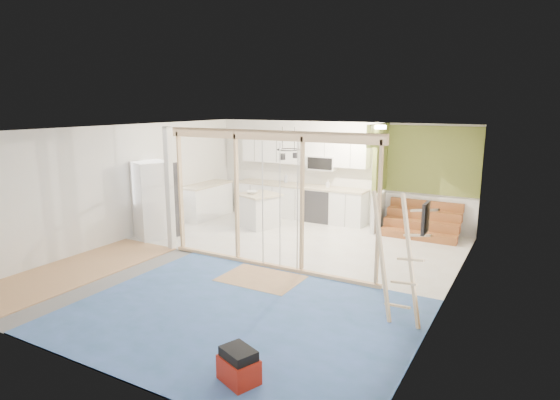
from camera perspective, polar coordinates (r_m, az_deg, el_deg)
The scene contains 17 objects.
room at distance 8.78m, azimuth -3.14°, elevation 0.12°, with size 7.01×8.01×2.61m.
floor_overlays at distance 9.14m, azimuth -2.45°, elevation -7.80°, with size 7.00×8.00×0.03m.
stud_frame at distance 8.87m, azimuth -4.65°, elevation 2.23°, with size 4.66×0.14×2.60m.
base_cabinets at distance 12.58m, azimuth -1.09°, elevation -0.19°, with size 4.45×2.24×0.93m.
upper_cabinets at distance 12.40m, azimuth 3.03°, elevation 5.96°, with size 3.60×0.41×0.85m.
green_partition at distance 11.41m, azimuth 15.73°, elevation 0.58°, with size 2.25×1.51×2.60m.
pot_rack at distance 10.44m, azimuth 0.98°, elevation 5.86°, with size 0.52×0.52×0.72m.
sheathing_panel at distance 5.66m, azimuth 16.30°, elevation -6.92°, with size 0.02×4.00×2.60m, color tan.
electrical_panel at distance 6.14m, azimuth 17.32°, elevation -2.13°, with size 0.04×0.30×0.40m, color #36363B.
ceiling_light at distance 10.76m, azimuth 11.98°, elevation 8.69°, with size 0.32×0.32×0.08m, color #FFEABF.
fridge at distance 11.09m, azimuth -15.31°, elevation -0.01°, with size 1.03×0.99×1.77m.
island at distance 11.67m, azimuth -2.60°, elevation -1.32°, with size 1.13×1.13×0.86m.
bowl at distance 11.58m, azimuth -3.42°, elevation 0.94°, with size 0.28×0.28×0.07m, color silver.
soap_bottle_a at distance 12.76m, azimuth 0.73°, elevation 2.72°, with size 0.10×0.10×0.27m, color #A5ABB8.
soap_bottle_b at distance 12.13m, azimuth 5.87°, elevation 2.00°, with size 0.09×0.09×0.19m, color silver.
toolbox at distance 5.52m, azimuth -5.05°, elevation -19.58°, with size 0.52×0.46×0.41m.
ladder at distance 6.73m, azimuth 14.39°, elevation -7.00°, with size 0.97×0.22×1.85m.
Camera 1 is at (4.62, -7.25, 3.06)m, focal length 30.00 mm.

